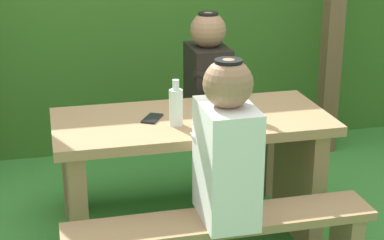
{
  "coord_description": "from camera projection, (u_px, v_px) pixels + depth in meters",
  "views": [
    {
      "loc": [
        -0.7,
        -2.91,
        1.77
      ],
      "look_at": [
        0.0,
        0.0,
        0.72
      ],
      "focal_mm": 58.58,
      "sensor_mm": 36.0,
      "label": 1
    }
  ],
  "objects": [
    {
      "name": "drinking_glass",
      "position": [
        213.0,
        109.0,
        3.14
      ],
      "size": [
        0.07,
        0.07,
        0.09
      ],
      "primitive_type": "cylinder",
      "color": "silver",
      "rests_on": "picnic_table"
    },
    {
      "name": "pergola_post_right",
      "position": [
        335.0,
        3.0,
        4.35
      ],
      "size": [
        0.12,
        0.12,
        2.19
      ],
      "primitive_type": "cube",
      "color": "brown",
      "rests_on": "ground_plane"
    },
    {
      "name": "cell_phone",
      "position": [
        152.0,
        118.0,
        3.14
      ],
      "size": [
        0.13,
        0.16,
        0.01
      ],
      "primitive_type": "cube",
      "rotation": [
        0.0,
        0.0,
        -0.53
      ],
      "color": "black",
      "rests_on": "picnic_table"
    },
    {
      "name": "bottle_left",
      "position": [
        243.0,
        99.0,
        3.14
      ],
      "size": [
        0.06,
        0.06,
        0.24
      ],
      "color": "silver",
      "rests_on": "picnic_table"
    },
    {
      "name": "hedge_backdrop",
      "position": [
        134.0,
        5.0,
        4.83
      ],
      "size": [
        6.4,
        0.93,
        2.01
      ],
      "primitive_type": "cube",
      "color": "#366520",
      "rests_on": "ground_plane"
    },
    {
      "name": "picnic_table",
      "position": [
        192.0,
        160.0,
        3.25
      ],
      "size": [
        1.4,
        0.64,
        0.73
      ],
      "color": "#9E7A51",
      "rests_on": "ground_plane"
    },
    {
      "name": "person_black_coat",
      "position": [
        208.0,
        77.0,
        3.71
      ],
      "size": [
        0.25,
        0.35,
        0.72
      ],
      "color": "black",
      "rests_on": "bench_far"
    },
    {
      "name": "person_white_shirt",
      "position": [
        227.0,
        147.0,
        2.66
      ],
      "size": [
        0.25,
        0.35,
        0.72
      ],
      "color": "white",
      "rests_on": "bench_near"
    },
    {
      "name": "bench_far",
      "position": [
        171.0,
        152.0,
        3.81
      ],
      "size": [
        1.4,
        0.24,
        0.45
      ],
      "color": "#9E7A51",
      "rests_on": "ground_plane"
    },
    {
      "name": "bottle_right",
      "position": [
        176.0,
        106.0,
        3.03
      ],
      "size": [
        0.07,
        0.07,
        0.23
      ],
      "color": "silver",
      "rests_on": "picnic_table"
    }
  ]
}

